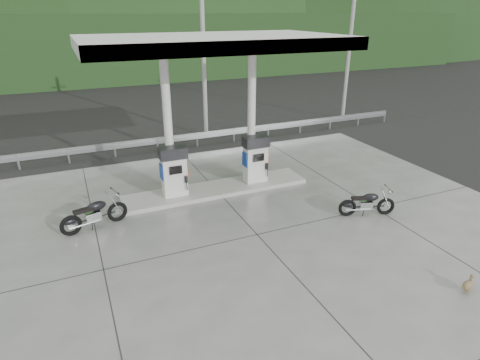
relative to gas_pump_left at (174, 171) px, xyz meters
name	(u,v)px	position (x,y,z in m)	size (l,w,h in m)	color
ground	(244,221)	(1.60, -2.50, -1.07)	(160.00, 160.00, 0.00)	black
forecourt_apron	(244,220)	(1.60, -2.50, -1.06)	(18.00, 14.00, 0.02)	#62625E
pump_island	(217,189)	(1.60, 0.00, -0.98)	(7.00, 1.40, 0.15)	#9C9A91
gas_pump_left	(174,171)	(0.00, 0.00, 0.00)	(0.95, 0.55, 1.80)	silver
gas_pump_right	(255,159)	(3.20, 0.00, 0.00)	(0.95, 0.55, 1.80)	silver
canopy_column_left	(168,125)	(0.00, 0.40, 1.60)	(0.30, 0.30, 5.00)	white
canopy_column_right	(252,116)	(3.20, 0.40, 1.60)	(0.30, 0.30, 5.00)	white
canopy_roof	(213,42)	(1.60, 0.00, 4.30)	(8.50, 5.00, 0.40)	silver
guardrail	(177,135)	(1.60, 5.50, -0.36)	(26.00, 0.16, 1.42)	gray
road	(161,131)	(1.60, 9.00, -1.07)	(60.00, 7.00, 0.01)	black
utility_pole_b	(204,60)	(3.60, 7.00, 2.93)	(0.22, 0.22, 8.00)	gray
utility_pole_c	(349,53)	(12.60, 7.00, 2.93)	(0.22, 0.22, 8.00)	gray
tree_band	(113,49)	(1.60, 27.50, 1.93)	(80.00, 6.00, 6.00)	black
forested_hills	(90,53)	(1.60, 57.50, -1.07)	(100.00, 40.00, 140.00)	black
motorcycle_left	(94,214)	(-2.86, -1.08, -0.58)	(1.98, 0.63, 0.94)	black
motorcycle_right	(367,204)	(5.48, -3.80, -0.63)	(1.78, 0.56, 0.84)	black
duck	(467,285)	(5.11, -7.94, -0.88)	(0.47, 0.13, 0.34)	brown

